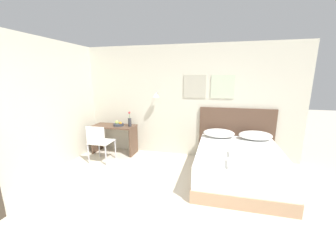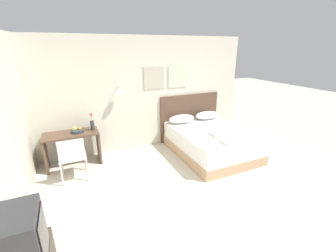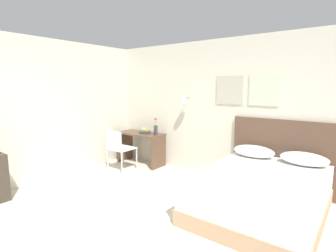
# 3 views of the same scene
# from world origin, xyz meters

# --- Properties ---
(ground_plane) EXTENTS (24.00, 24.00, 0.00)m
(ground_plane) POSITION_xyz_m (0.00, 0.00, 0.00)
(ground_plane) COLOR beige
(wall_back) EXTENTS (5.54, 0.31, 2.65)m
(wall_back) POSITION_xyz_m (0.01, 2.96, 1.33)
(wall_back) COLOR beige
(wall_back) RESTS_ON ground_plane
(bed) EXTENTS (1.56, 2.01, 0.59)m
(bed) POSITION_xyz_m (1.34, 1.86, 0.29)
(bed) COLOR tan
(bed) RESTS_ON ground_plane
(headboard) EXTENTS (1.68, 0.06, 1.23)m
(headboard) POSITION_xyz_m (1.34, 2.90, 0.61)
(headboard) COLOR brown
(headboard) RESTS_ON ground_plane
(pillow_left) EXTENTS (0.69, 0.38, 0.20)m
(pillow_left) POSITION_xyz_m (0.95, 2.63, 0.69)
(pillow_left) COLOR white
(pillow_left) RESTS_ON bed
(pillow_right) EXTENTS (0.69, 0.38, 0.20)m
(pillow_right) POSITION_xyz_m (1.72, 2.63, 0.69)
(pillow_right) COLOR white
(pillow_right) RESTS_ON bed
(folded_towel_near_foot) EXTENTS (0.34, 0.30, 0.06)m
(folded_towel_near_foot) POSITION_xyz_m (1.31, 1.56, 0.62)
(folded_towel_near_foot) COLOR white
(folded_towel_near_foot) RESTS_ON bed
(folded_towel_mid_bed) EXTENTS (0.32, 0.35, 0.06)m
(folded_towel_mid_bed) POSITION_xyz_m (1.25, 1.11, 0.62)
(folded_towel_mid_bed) COLOR white
(folded_towel_mid_bed) RESTS_ON bed
(desk) EXTENTS (1.08, 0.51, 0.72)m
(desk) POSITION_xyz_m (-1.63, 2.61, 0.50)
(desk) COLOR brown
(desk) RESTS_ON ground_plane
(desk_chair) EXTENTS (0.47, 0.47, 0.87)m
(desk_chair) POSITION_xyz_m (-1.65, 1.95, 0.53)
(desk_chair) COLOR white
(desk_chair) RESTS_ON ground_plane
(fruit_bowl) EXTENTS (0.26, 0.26, 0.13)m
(fruit_bowl) POSITION_xyz_m (-1.50, 2.61, 0.76)
(fruit_bowl) COLOR #333842
(fruit_bowl) RESTS_ON desk
(flower_vase) EXTENTS (0.08, 0.08, 0.37)m
(flower_vase) POSITION_xyz_m (-1.19, 2.62, 0.85)
(flower_vase) COLOR #333338
(flower_vase) RESTS_ON desk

